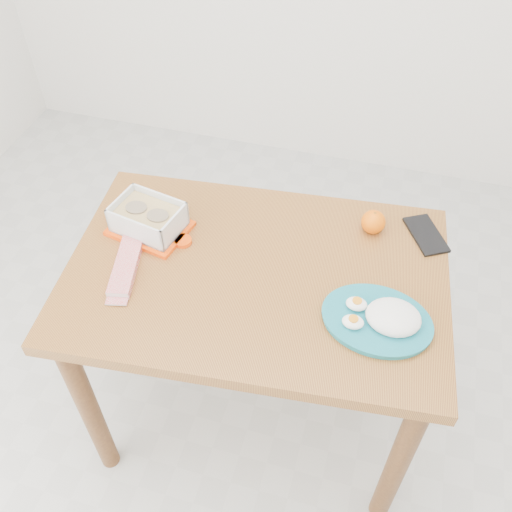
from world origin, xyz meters
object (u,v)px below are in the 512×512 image
(orange_fruit, at_px, (373,222))
(smartphone, at_px, (426,235))
(dining_table, at_px, (256,299))
(food_container, at_px, (148,219))
(rice_plate, at_px, (382,318))

(orange_fruit, bearing_deg, smartphone, 7.77)
(dining_table, bearing_deg, food_container, 162.86)
(orange_fruit, xyz_separation_m, smartphone, (0.15, 0.02, -0.03))
(rice_plate, bearing_deg, food_container, 172.39)
(food_container, relative_size, rice_plate, 0.82)
(orange_fruit, height_order, smartphone, orange_fruit)
(food_container, distance_m, rice_plate, 0.70)
(food_container, xyz_separation_m, rice_plate, (0.68, -0.15, -0.02))
(food_container, height_order, rice_plate, food_container)
(orange_fruit, height_order, rice_plate, rice_plate)
(orange_fruit, bearing_deg, rice_plate, -78.15)
(orange_fruit, distance_m, smartphone, 0.16)
(orange_fruit, relative_size, smartphone, 0.44)
(food_container, relative_size, orange_fruit, 3.49)
(dining_table, bearing_deg, rice_plate, -18.72)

